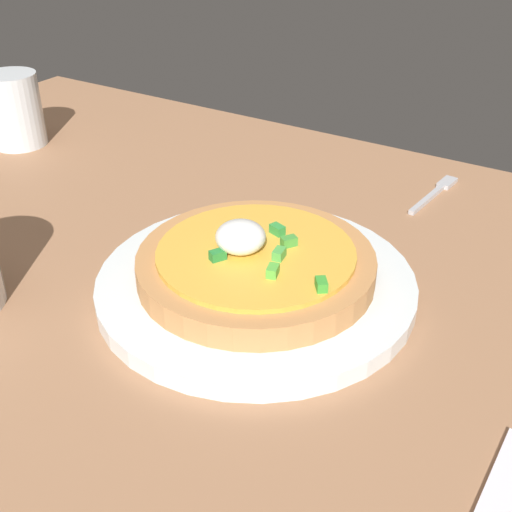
# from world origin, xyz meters

# --- Properties ---
(dining_table) EXTENTS (1.12, 0.69, 0.03)m
(dining_table) POSITION_xyz_m (0.00, 0.00, 0.02)
(dining_table) COLOR #9F6F4D
(dining_table) RESTS_ON ground
(plate) EXTENTS (0.27, 0.27, 0.02)m
(plate) POSITION_xyz_m (0.07, -0.02, 0.04)
(plate) COLOR white
(plate) RESTS_ON dining_table
(pizza) EXTENTS (0.20, 0.20, 0.05)m
(pizza) POSITION_xyz_m (0.07, -0.02, 0.06)
(pizza) COLOR #C3834B
(pizza) RESTS_ON plate
(cup_near) EXTENTS (0.07, 0.07, 0.09)m
(cup_near) POSITION_xyz_m (-0.37, 0.10, 0.08)
(cup_near) COLOR silver
(cup_near) RESTS_ON dining_table
(fork) EXTENTS (0.02, 0.11, 0.01)m
(fork) POSITION_xyz_m (0.14, 0.24, 0.04)
(fork) COLOR #B7B7BC
(fork) RESTS_ON dining_table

